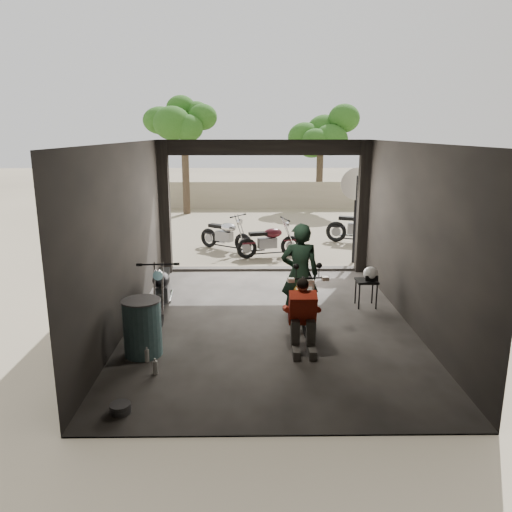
{
  "coord_description": "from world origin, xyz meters",
  "views": [
    {
      "loc": [
        -0.36,
        -8.5,
        3.38
      ],
      "look_at": [
        -0.23,
        0.6,
        1.1
      ],
      "focal_mm": 35.0,
      "sensor_mm": 36.0,
      "label": 1
    }
  ],
  "objects_px": {
    "outside_bike_c": "(360,224)",
    "oil_drum": "(143,328)",
    "outside_bike_b": "(269,238)",
    "mechanic": "(303,319)",
    "sign_post": "(356,199)",
    "left_bike": "(162,286)",
    "helmet": "(371,273)",
    "stool": "(366,284)",
    "outside_bike_a": "(225,232)",
    "rider": "(300,274)",
    "main_bike": "(300,298)"
  },
  "relations": [
    {
      "from": "sign_post",
      "to": "outside_bike_b",
      "type": "bearing_deg",
      "value": 158.72
    },
    {
      "from": "mechanic",
      "to": "stool",
      "type": "xyz_separation_m",
      "value": [
        1.46,
        2.05,
        -0.07
      ]
    },
    {
      "from": "stool",
      "to": "left_bike",
      "type": "bearing_deg",
      "value": -175.17
    },
    {
      "from": "main_bike",
      "to": "outside_bike_a",
      "type": "distance_m",
      "value": 6.13
    },
    {
      "from": "mechanic",
      "to": "oil_drum",
      "type": "distance_m",
      "value": 2.48
    },
    {
      "from": "outside_bike_b",
      "to": "rider",
      "type": "bearing_deg",
      "value": 168.88
    },
    {
      "from": "mechanic",
      "to": "helmet",
      "type": "bearing_deg",
      "value": 53.23
    },
    {
      "from": "rider",
      "to": "main_bike",
      "type": "bearing_deg",
      "value": 94.08
    },
    {
      "from": "left_bike",
      "to": "oil_drum",
      "type": "bearing_deg",
      "value": -93.94
    },
    {
      "from": "mechanic",
      "to": "helmet",
      "type": "distance_m",
      "value": 2.55
    },
    {
      "from": "main_bike",
      "to": "helmet",
      "type": "distance_m",
      "value": 1.77
    },
    {
      "from": "mechanic",
      "to": "oil_drum",
      "type": "relative_size",
      "value": 1.25
    },
    {
      "from": "outside_bike_a",
      "to": "stool",
      "type": "distance_m",
      "value": 5.77
    },
    {
      "from": "rider",
      "to": "oil_drum",
      "type": "height_order",
      "value": "rider"
    },
    {
      "from": "outside_bike_a",
      "to": "rider",
      "type": "distance_m",
      "value": 5.98
    },
    {
      "from": "outside_bike_a",
      "to": "rider",
      "type": "height_order",
      "value": "rider"
    },
    {
      "from": "stool",
      "to": "sign_post",
      "type": "bearing_deg",
      "value": 82.39
    },
    {
      "from": "mechanic",
      "to": "oil_drum",
      "type": "height_order",
      "value": "mechanic"
    },
    {
      "from": "rider",
      "to": "mechanic",
      "type": "distance_m",
      "value": 1.28
    },
    {
      "from": "outside_bike_b",
      "to": "stool",
      "type": "bearing_deg",
      "value": -172.01
    },
    {
      "from": "left_bike",
      "to": "outside_bike_c",
      "type": "relative_size",
      "value": 0.93
    },
    {
      "from": "left_bike",
      "to": "mechanic",
      "type": "relative_size",
      "value": 1.5
    },
    {
      "from": "outside_bike_b",
      "to": "mechanic",
      "type": "distance_m",
      "value": 6.14
    },
    {
      "from": "rider",
      "to": "mechanic",
      "type": "xyz_separation_m",
      "value": [
        -0.06,
        -1.23,
        -0.36
      ]
    },
    {
      "from": "left_bike",
      "to": "oil_drum",
      "type": "distance_m",
      "value": 1.81
    },
    {
      "from": "outside_bike_c",
      "to": "oil_drum",
      "type": "xyz_separation_m",
      "value": [
        -5.04,
        -7.91,
        -0.16
      ]
    },
    {
      "from": "stool",
      "to": "rider",
      "type": "bearing_deg",
      "value": -149.58
    },
    {
      "from": "left_bike",
      "to": "stool",
      "type": "relative_size",
      "value": 2.99
    },
    {
      "from": "outside_bike_c",
      "to": "stool",
      "type": "relative_size",
      "value": 3.23
    },
    {
      "from": "outside_bike_a",
      "to": "outside_bike_c",
      "type": "distance_m",
      "value": 4.18
    },
    {
      "from": "oil_drum",
      "to": "outside_bike_a",
      "type": "bearing_deg",
      "value": 82.38
    },
    {
      "from": "main_bike",
      "to": "stool",
      "type": "xyz_separation_m",
      "value": [
        1.4,
        0.98,
        -0.04
      ]
    },
    {
      "from": "outside_bike_b",
      "to": "mechanic",
      "type": "relative_size",
      "value": 1.42
    },
    {
      "from": "outside_bike_a",
      "to": "rider",
      "type": "bearing_deg",
      "value": -128.78
    },
    {
      "from": "outside_bike_b",
      "to": "helmet",
      "type": "xyz_separation_m",
      "value": [
        1.82,
        -4.09,
        0.16
      ]
    },
    {
      "from": "left_bike",
      "to": "outside_bike_b",
      "type": "relative_size",
      "value": 1.06
    },
    {
      "from": "main_bike",
      "to": "outside_bike_b",
      "type": "distance_m",
      "value": 5.08
    },
    {
      "from": "left_bike",
      "to": "oil_drum",
      "type": "height_order",
      "value": "left_bike"
    },
    {
      "from": "left_bike",
      "to": "mechanic",
      "type": "height_order",
      "value": "left_bike"
    },
    {
      "from": "helmet",
      "to": "mechanic",
      "type": "bearing_deg",
      "value": -122.69
    },
    {
      "from": "outside_bike_a",
      "to": "outside_bike_c",
      "type": "bearing_deg",
      "value": -42.78
    },
    {
      "from": "left_bike",
      "to": "oil_drum",
      "type": "xyz_separation_m",
      "value": [
        0.0,
        -1.81,
        -0.12
      ]
    },
    {
      "from": "left_bike",
      "to": "stool",
      "type": "bearing_deg",
      "value": 0.89
    },
    {
      "from": "stool",
      "to": "oil_drum",
      "type": "bearing_deg",
      "value": -151.44
    },
    {
      "from": "outside_bike_b",
      "to": "outside_bike_c",
      "type": "height_order",
      "value": "outside_bike_c"
    },
    {
      "from": "outside_bike_c",
      "to": "mechanic",
      "type": "height_order",
      "value": "outside_bike_c"
    },
    {
      "from": "mechanic",
      "to": "stool",
      "type": "relative_size",
      "value": 1.99
    },
    {
      "from": "outside_bike_b",
      "to": "helmet",
      "type": "distance_m",
      "value": 4.48
    },
    {
      "from": "rider",
      "to": "helmet",
      "type": "bearing_deg",
      "value": -148.15
    },
    {
      "from": "sign_post",
      "to": "mechanic",
      "type": "bearing_deg",
      "value": -115.06
    }
  ]
}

